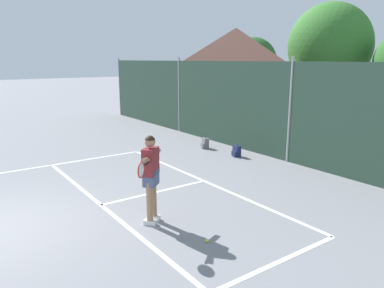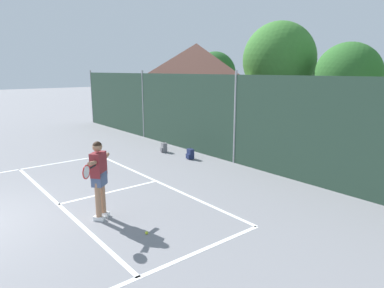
% 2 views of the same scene
% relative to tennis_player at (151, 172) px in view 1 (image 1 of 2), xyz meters
% --- Properties ---
extents(court_markings, '(8.30, 11.10, 0.01)m').
position_rel_tennis_player_xyz_m(court_markings, '(-1.51, -2.34, -1.11)').
color(court_markings, white).
rests_on(court_markings, ground).
extents(chainlink_fence, '(26.09, 0.09, 3.41)m').
position_rel_tennis_player_xyz_m(chainlink_fence, '(-1.51, 6.01, 0.52)').
color(chainlink_fence, '#284233').
rests_on(chainlink_fence, ground).
extents(clubhouse_building, '(5.68, 5.67, 5.01)m').
position_rel_tennis_player_xyz_m(clubhouse_building, '(-9.38, 10.69, 1.49)').
color(clubhouse_building, beige).
rests_on(clubhouse_building, ground).
extents(tennis_player, '(1.05, 1.07, 1.85)m').
position_rel_tennis_player_xyz_m(tennis_player, '(0.00, 0.00, 0.00)').
color(tennis_player, silver).
rests_on(tennis_player, ground).
extents(tennis_ball, '(0.07, 0.07, 0.07)m').
position_rel_tennis_player_xyz_m(tennis_ball, '(1.35, 0.41, -1.08)').
color(tennis_ball, '#CCE033').
rests_on(tennis_ball, ground).
extents(backpack_grey, '(0.32, 0.29, 0.46)m').
position_rel_tennis_player_xyz_m(backpack_grey, '(-4.57, 4.91, -0.92)').
color(backpack_grey, slate).
rests_on(backpack_grey, ground).
extents(backpack_navy, '(0.30, 0.27, 0.46)m').
position_rel_tennis_player_xyz_m(backpack_navy, '(-2.97, 5.06, -0.92)').
color(backpack_navy, navy).
rests_on(backpack_navy, ground).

